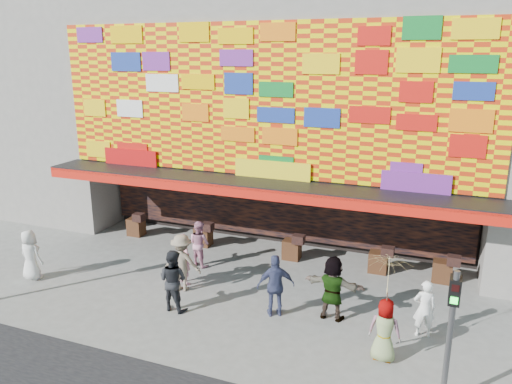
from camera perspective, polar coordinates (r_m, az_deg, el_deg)
ground at (r=14.38m, az=-5.55°, el=-13.76°), size 90.00×90.00×0.00m
shop_building at (r=20.23m, az=4.73°, el=10.45°), size 15.20×9.40×10.00m
neighbor_left at (r=26.84m, az=-23.63°, el=12.13°), size 11.00×8.00×12.00m
signal_right at (r=10.92m, az=21.40°, el=-13.86°), size 0.22×0.20×3.00m
ped_a at (r=17.57m, az=-24.37°, el=-6.57°), size 0.84×0.58×1.65m
ped_b at (r=15.88m, az=-8.25°, el=-7.57°), size 0.72×0.62×1.66m
ped_c at (r=14.39m, az=-9.46°, el=-9.90°), size 0.93×0.75×1.78m
ped_d at (r=15.47m, az=-8.46°, el=-7.98°), size 1.23×0.81×1.78m
ped_e at (r=13.90m, az=2.27°, el=-10.64°), size 1.13×0.87×1.78m
ped_f at (r=13.88m, az=8.76°, el=-10.79°), size 1.71×0.65×1.81m
ped_g at (r=12.48m, az=14.48°, el=-15.05°), size 0.79×0.54×1.56m
ped_h at (r=13.70m, az=18.69°, el=-12.50°), size 0.63×0.49×1.54m
ped_i at (r=17.14m, az=-6.50°, el=-5.86°), size 0.92×0.81×1.59m
parasol at (r=11.84m, az=14.94°, el=-9.22°), size 1.36×1.37×1.89m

